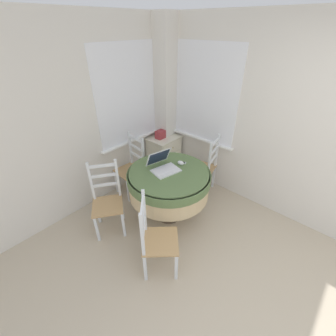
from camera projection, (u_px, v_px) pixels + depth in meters
corner_room_shell at (188, 128)px, 2.83m from camera, size 4.11×4.86×2.55m
round_dining_table at (169, 182)px, 3.00m from camera, size 1.10×1.10×0.77m
laptop at (163, 166)px, 2.93m from camera, size 0.41×0.42×0.24m
computer_mouse at (181, 163)px, 3.04m from camera, size 0.06×0.10×0.05m
cell_phone at (182, 163)px, 3.08m from camera, size 0.09×0.12×0.01m
dining_chair_near_back_window at (132, 168)px, 3.57m from camera, size 0.41×0.41×0.99m
dining_chair_near_right_window at (205, 167)px, 3.59m from camera, size 0.46×0.46×0.99m
dining_chair_camera_near at (156, 239)px, 2.39m from camera, size 0.54×0.54×0.99m
dining_chair_left_flank at (108, 201)px, 2.90m from camera, size 0.53×0.53×0.99m
corner_cabinet at (164, 155)px, 4.14m from camera, size 0.54×0.44×0.70m
storage_box at (161, 134)px, 3.90m from camera, size 0.21×0.12×0.14m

